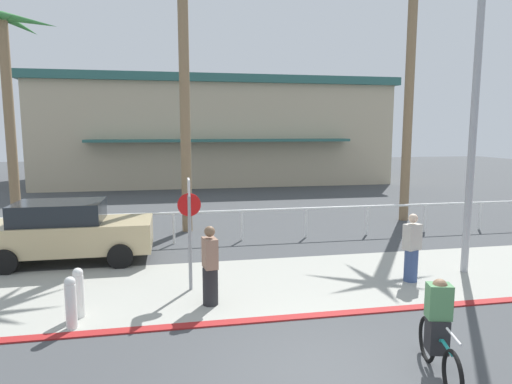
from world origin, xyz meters
TOP-DOWN VIEW (x-y plane):
  - ground_plane at (0.00, 10.00)m, footprint 80.00×80.00m
  - sidewalk_strip at (0.00, 4.20)m, footprint 44.00×4.00m
  - curb_paint at (0.00, 2.20)m, footprint 44.00×0.24m
  - building_backdrop at (0.88, 27.62)m, footprint 23.46×12.66m
  - rail_fence at (-0.00, 8.50)m, footprint 26.56×0.08m
  - stop_sign_bike_lane at (-1.88, 4.12)m, footprint 0.52×0.56m
  - bollard_0 at (-4.07, 3.01)m, footprint 0.20×0.20m
  - bollard_1 at (-4.11, 2.48)m, footprint 0.20×0.20m
  - streetlight_curb at (5.10, 3.90)m, footprint 0.24×2.54m
  - palm_tree_1 at (-7.95, 12.10)m, footprint 3.16×3.20m
  - palm_tree_2 at (-1.73, 10.32)m, footprint 3.15×3.40m
  - palm_tree_3 at (6.96, 10.67)m, footprint 3.27×3.26m
  - car_tan_1 at (-5.09, 7.02)m, footprint 4.40×2.02m
  - cyclist_teal_0 at (1.56, -0.17)m, footprint 0.51×1.78m
  - pedestrian_0 at (-1.51, 3.15)m, footprint 0.37×0.44m
  - pedestrian_1 at (3.35, 3.71)m, footprint 0.46×0.41m

SIDE VIEW (x-z plane):
  - ground_plane at x=0.00m, z-range 0.00..0.00m
  - sidewalk_strip at x=0.00m, z-range 0.00..0.02m
  - curb_paint at x=0.00m, z-range 0.00..0.03m
  - bollard_0 at x=-4.07m, z-range 0.02..1.02m
  - bollard_1 at x=-4.11m, z-range 0.02..1.02m
  - cyclist_teal_0 at x=1.56m, z-range -0.06..1.44m
  - pedestrian_1 at x=3.35m, z-range -0.06..1.60m
  - pedestrian_0 at x=-1.51m, z-range -0.06..1.62m
  - rail_fence at x=0.00m, z-range 0.32..1.36m
  - car_tan_1 at x=-5.09m, z-range 0.03..1.72m
  - stop_sign_bike_lane at x=-1.88m, z-range 0.40..2.96m
  - building_backdrop at x=0.88m, z-range 0.02..7.04m
  - streetlight_curb at x=5.10m, z-range 0.53..8.03m
  - palm_tree_1 at x=-7.95m, z-range 1.75..9.55m
  - palm_tree_3 at x=6.96m, z-range 2.19..12.11m
  - palm_tree_2 at x=-1.73m, z-range 2.45..12.17m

